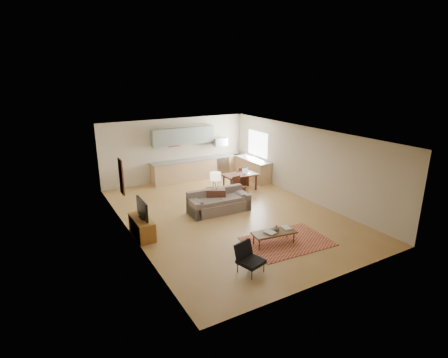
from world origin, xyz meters
TOP-DOWN VIEW (x-y plane):
  - room at (0.00, 0.00)m, footprint 9.00×9.00m
  - kitchen_counter_back at (0.90, 4.18)m, footprint 4.26×0.64m
  - kitchen_counter_right at (2.93, 3.00)m, footprint 0.64×2.26m
  - kitchen_range at (2.00, 4.18)m, footprint 0.62×0.62m
  - kitchen_microwave at (2.00, 4.20)m, footprint 0.62×0.40m
  - upper_cabinets at (0.30, 4.33)m, footprint 2.80×0.34m
  - window_right at (3.23, 3.00)m, footprint 0.02×1.40m
  - wall_art_left at (-3.21, 0.90)m, footprint 0.06×0.42m
  - triptych at (-0.10, 4.47)m, footprint 1.70×0.04m
  - rug at (0.43, -2.54)m, footprint 2.41×1.75m
  - sofa at (-0.17, 0.34)m, footprint 2.19×1.02m
  - coffee_table at (0.02, -2.45)m, footprint 1.28×0.65m
  - book_a at (-0.23, -2.47)m, footprint 0.38×0.43m
  - book_b at (0.37, -2.41)m, footprint 0.31×0.37m
  - vase at (0.12, -2.42)m, footprint 0.20×0.20m
  - armchair at (-1.33, -3.33)m, footprint 0.77×0.77m
  - tv_credenza at (-3.00, -0.17)m, footprint 0.46×1.21m
  - tv at (-2.95, -0.17)m, footprint 0.09×0.93m
  - console_table at (-0.16, 0.59)m, footprint 0.76×0.65m
  - table_lamp at (-0.16, 0.59)m, footprint 0.46×0.46m
  - dining_table at (1.64, 1.90)m, footprint 1.34×0.78m
  - dining_chair_near at (1.24, 1.32)m, footprint 0.41×0.43m
  - dining_chair_far at (2.05, 2.48)m, footprint 0.40×0.42m
  - laptop at (1.91, 1.81)m, footprint 0.32×0.26m
  - soap_bottle at (2.83, 3.32)m, footprint 0.09×0.09m

SIDE VIEW (x-z plane):
  - rug at x=0.43m, z-range 0.00..0.02m
  - coffee_table at x=0.02m, z-range 0.00..0.37m
  - tv_credenza at x=-3.00m, z-range 0.00..0.56m
  - dining_table at x=1.64m, z-range 0.00..0.68m
  - armchair at x=-1.33m, z-range 0.00..0.71m
  - console_table at x=-0.16m, z-range 0.00..0.75m
  - sofa at x=-0.17m, z-range 0.00..0.75m
  - book_b at x=0.37m, z-range 0.36..0.39m
  - book_a at x=-0.23m, z-range 0.36..0.39m
  - dining_chair_near at x=1.24m, z-range 0.00..0.77m
  - dining_chair_far at x=2.05m, z-range 0.00..0.82m
  - kitchen_range at x=2.00m, z-range 0.00..0.90m
  - vase at x=0.12m, z-range 0.36..0.54m
  - kitchen_counter_back at x=0.90m, z-range 0.00..0.92m
  - kitchen_counter_right at x=2.93m, z-range 0.00..0.92m
  - laptop at x=1.91m, z-range 0.68..0.89m
  - tv at x=-2.95m, z-range 0.56..1.11m
  - soap_bottle at x=2.83m, z-range 0.92..1.11m
  - table_lamp at x=-0.16m, z-range 0.75..1.35m
  - room at x=0.00m, z-range -3.15..5.85m
  - kitchen_microwave at x=2.00m, z-range 1.38..1.73m
  - window_right at x=3.23m, z-range 1.02..2.08m
  - wall_art_left at x=-3.21m, z-range 1.00..2.10m
  - triptych at x=-0.10m, z-range 1.50..2.00m
  - upper_cabinets at x=0.30m, z-range 1.60..2.30m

